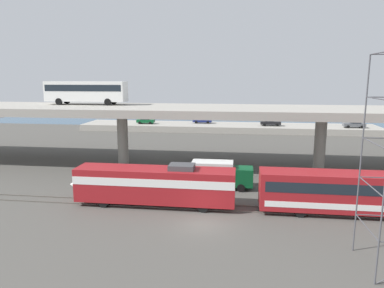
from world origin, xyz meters
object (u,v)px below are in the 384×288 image
(parked_car_2, at_px, (354,124))
(train_coach_lead, at_px, (376,193))
(parked_car_0, at_px, (146,120))
(parked_car_1, at_px, (270,122))
(train_locomotive, at_px, (147,183))
(parked_car_3, at_px, (203,120))
(transit_bus_on_overpass, at_px, (86,91))
(service_truck_west, at_px, (220,174))

(parked_car_2, bearing_deg, train_coach_lead, 75.44)
(train_coach_lead, xyz_separation_m, parked_car_2, (12.76, 49.10, -0.00))
(parked_car_0, relative_size, parked_car_1, 0.91)
(train_locomotive, bearing_deg, train_coach_lead, -180.00)
(parked_car_2, xyz_separation_m, parked_car_3, (-33.83, 3.49, 0.00))
(train_locomotive, bearing_deg, parked_car_1, -107.47)
(train_coach_lead, bearing_deg, parked_car_0, -55.30)
(train_locomotive, bearing_deg, parked_car_0, -74.81)
(transit_bus_on_overpass, relative_size, service_truck_west, 1.76)
(parked_car_3, bearing_deg, service_truck_west, 98.42)
(parked_car_3, bearing_deg, train_locomotive, 90.14)
(train_locomotive, bearing_deg, service_truck_west, -136.85)
(train_locomotive, relative_size, parked_car_3, 3.64)
(parked_car_3, bearing_deg, transit_bus_on_overpass, 68.48)
(service_truck_west, distance_m, parked_car_0, 47.91)
(train_coach_lead, height_order, parked_car_1, train_coach_lead)
(train_coach_lead, relative_size, parked_car_0, 4.94)
(train_coach_lead, bearing_deg, parked_car_3, -68.16)
(train_coach_lead, relative_size, parked_car_2, 4.45)
(parked_car_0, bearing_deg, service_truck_west, -65.03)
(train_locomotive, distance_m, parked_car_1, 52.33)
(parked_car_1, xyz_separation_m, parked_car_2, (17.99, -0.81, -0.00))
(service_truck_west, height_order, parked_car_1, service_truck_west)
(transit_bus_on_overpass, xyz_separation_m, service_truck_west, (20.50, -11.68, -8.73))
(train_locomotive, height_order, service_truck_west, train_locomotive)
(train_coach_lead, xyz_separation_m, service_truck_west, (-14.22, 6.30, -0.53))
(transit_bus_on_overpass, relative_size, parked_car_3, 2.66)
(service_truck_west, xyz_separation_m, parked_car_0, (-20.22, 43.43, 0.53))
(train_locomotive, distance_m, service_truck_west, 9.23)
(parked_car_0, bearing_deg, parked_car_2, -0.77)
(parked_car_3, bearing_deg, parked_car_2, 174.12)
(transit_bus_on_overpass, distance_m, parked_car_2, 57.36)
(service_truck_west, bearing_deg, train_locomotive, -136.85)
(service_truck_west, height_order, parked_car_2, service_truck_west)
(service_truck_west, height_order, parked_car_3, service_truck_west)
(parked_car_3, bearing_deg, train_coach_lead, 111.84)
(train_locomotive, xyz_separation_m, parked_car_0, (-13.50, 49.74, -0.03))
(parked_car_1, bearing_deg, train_coach_lead, -84.02)
(train_coach_lead, relative_size, transit_bus_on_overpass, 1.70)
(train_locomotive, bearing_deg, transit_bus_on_overpass, -52.53)
(parked_car_3, bearing_deg, parked_car_1, 170.42)
(train_locomotive, relative_size, parked_car_0, 3.97)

